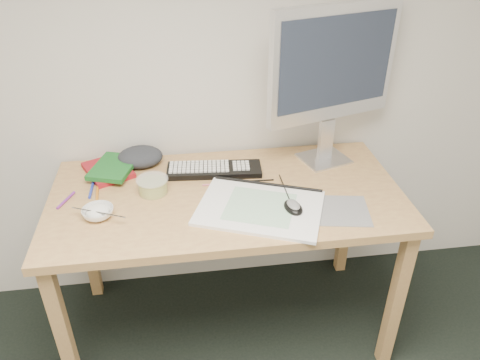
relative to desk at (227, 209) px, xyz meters
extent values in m
plane|color=silver|center=(-0.04, 0.37, 0.63)|extent=(3.60, 0.00, 3.60)
cube|color=tan|center=(-0.65, -0.30, -0.31)|extent=(0.05, 0.05, 0.71)
cube|color=tan|center=(0.65, -0.30, -0.31)|extent=(0.05, 0.05, 0.71)
cube|color=tan|center=(-0.65, 0.30, -0.31)|extent=(0.05, 0.05, 0.71)
cube|color=tan|center=(0.65, 0.30, -0.31)|extent=(0.05, 0.05, 0.71)
cube|color=tan|center=(0.00, 0.00, 0.06)|extent=(1.40, 0.70, 0.03)
cube|color=gray|center=(0.41, -0.18, 0.08)|extent=(0.25, 0.23, 0.00)
cube|color=white|center=(0.11, -0.13, 0.09)|extent=(0.55, 0.47, 0.01)
cube|color=black|center=(-0.03, 0.17, 0.09)|extent=(0.41, 0.16, 0.02)
cube|color=silver|center=(0.46, 0.21, 0.09)|extent=(0.24, 0.23, 0.01)
cube|color=silver|center=(0.46, 0.21, 0.18)|extent=(0.07, 0.04, 0.19)
cube|color=silver|center=(0.46, 0.21, 0.52)|extent=(0.56, 0.21, 0.47)
cube|color=black|center=(0.46, 0.21, 0.53)|extent=(0.50, 0.16, 0.37)
ellipsoid|color=black|center=(0.23, -0.16, 0.11)|extent=(0.08, 0.11, 0.03)
imported|color=white|center=(-0.49, -0.10, 0.10)|extent=(0.14, 0.14, 0.04)
cylinder|color=#B1B1B3|center=(-0.48, -0.12, 0.12)|extent=(0.19, 0.10, 0.02)
cylinder|color=gold|center=(-0.29, 0.04, 0.11)|extent=(0.15, 0.15, 0.06)
cube|color=maroon|center=(-0.48, 0.23, 0.09)|extent=(0.24, 0.27, 0.02)
cube|color=#175C20|center=(-0.46, 0.21, 0.11)|extent=(0.22, 0.26, 0.02)
ellipsoid|color=#2A2F33|center=(-0.35, 0.29, 0.12)|extent=(0.19, 0.17, 0.07)
cylinder|color=#CD6681|center=(0.00, 0.07, 0.09)|extent=(0.19, 0.02, 0.01)
cylinder|color=tan|center=(0.04, 0.02, 0.09)|extent=(0.18, 0.10, 0.01)
cylinder|color=black|center=(0.12, 0.07, 0.09)|extent=(0.16, 0.01, 0.01)
cylinder|color=#2032AF|center=(-0.54, 0.09, 0.09)|extent=(0.01, 0.12, 0.01)
cylinder|color=#C96F17|center=(-0.51, 0.05, 0.09)|extent=(0.02, 0.12, 0.01)
cylinder|color=#6F258A|center=(-0.62, 0.03, 0.09)|extent=(0.06, 0.11, 0.01)
camera|label=1|loc=(-0.16, -1.55, 1.10)|focal=35.00mm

